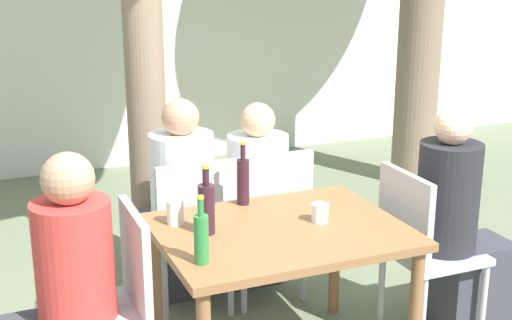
{
  "coord_description": "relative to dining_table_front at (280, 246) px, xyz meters",
  "views": [
    {
      "loc": [
        -1.3,
        -2.83,
        1.99
      ],
      "look_at": [
        0.0,
        0.3,
        0.99
      ],
      "focal_mm": 50.0,
      "sensor_mm": 36.0,
      "label": 1
    }
  ],
  "objects": [
    {
      "name": "green_bottle_2",
      "position": [
        -0.47,
        -0.23,
        0.21
      ],
      "size": [
        0.06,
        0.06,
        0.3
      ],
      "color": "#287A38",
      "rests_on": "dining_table_front"
    },
    {
      "name": "wine_bottle_1",
      "position": [
        -0.04,
        0.37,
        0.22
      ],
      "size": [
        0.06,
        0.06,
        0.33
      ],
      "color": "#331923",
      "rests_on": "dining_table_front"
    },
    {
      "name": "person_seated_0",
      "position": [
        -1.04,
        -0.0,
        -0.1
      ],
      "size": [
        0.57,
        0.33,
        1.21
      ],
      "rotation": [
        0.0,
        0.0,
        -1.57
      ],
      "color": "#383842",
      "rests_on": "ground_plane"
    },
    {
      "name": "person_seated_1",
      "position": [
        1.04,
        -0.0,
        -0.1
      ],
      "size": [
        0.56,
        0.32,
        1.23
      ],
      "rotation": [
        0.0,
        0.0,
        1.57
      ],
      "color": "#383842",
      "rests_on": "ground_plane"
    },
    {
      "name": "wine_bottle_0",
      "position": [
        -0.34,
        0.07,
        0.22
      ],
      "size": [
        0.08,
        0.08,
        0.33
      ],
      "color": "#331923",
      "rests_on": "dining_table_front"
    },
    {
      "name": "cafe_building_wall",
      "position": [
        0.0,
        3.72,
        0.75
      ],
      "size": [
        10.0,
        0.08,
        2.8
      ],
      "color": "silver",
      "rests_on": "ground_plane"
    },
    {
      "name": "person_seated_3",
      "position": [
        0.23,
        0.92,
        -0.13
      ],
      "size": [
        0.36,
        0.58,
        1.16
      ],
      "rotation": [
        0.0,
        0.0,
        3.14
      ],
      "color": "#383842",
      "rests_on": "ground_plane"
    },
    {
      "name": "drinking_glass_0",
      "position": [
        0.21,
        0.0,
        0.14
      ],
      "size": [
        0.08,
        0.08,
        0.09
      ],
      "color": "white",
      "rests_on": "dining_table_front"
    },
    {
      "name": "drinking_glass_1",
      "position": [
        -0.44,
        0.24,
        0.15
      ],
      "size": [
        0.08,
        0.08,
        0.12
      ],
      "color": "silver",
      "rests_on": "dining_table_front"
    },
    {
      "name": "patio_chair_3",
      "position": [
        0.23,
        0.68,
        -0.12
      ],
      "size": [
        0.44,
        0.44,
        0.92
      ],
      "rotation": [
        0.0,
        0.0,
        3.14
      ],
      "color": "#B2B2B7",
      "rests_on": "ground_plane"
    },
    {
      "name": "patio_chair_0",
      "position": [
        -0.81,
        0.0,
        -0.12
      ],
      "size": [
        0.44,
        0.44,
        0.92
      ],
      "rotation": [
        0.0,
        0.0,
        -1.57
      ],
      "color": "#B2B2B7",
      "rests_on": "ground_plane"
    },
    {
      "name": "person_seated_2",
      "position": [
        -0.23,
        0.91,
        -0.1
      ],
      "size": [
        0.36,
        0.58,
        1.22
      ],
      "rotation": [
        0.0,
        0.0,
        3.14
      ],
      "color": "#383842",
      "rests_on": "ground_plane"
    },
    {
      "name": "patio_chair_2",
      "position": [
        -0.23,
        0.68,
        -0.12
      ],
      "size": [
        0.44,
        0.44,
        0.92
      ],
      "rotation": [
        0.0,
        0.0,
        3.14
      ],
      "color": "#B2B2B7",
      "rests_on": "ground_plane"
    },
    {
      "name": "patio_chair_1",
      "position": [
        0.81,
        0.0,
        -0.12
      ],
      "size": [
        0.44,
        0.44,
        0.92
      ],
      "rotation": [
        0.0,
        0.0,
        1.57
      ],
      "color": "#B2B2B7",
      "rests_on": "ground_plane"
    },
    {
      "name": "dining_table_front",
      "position": [
        0.0,
        0.0,
        0.0
      ],
      "size": [
        1.15,
        0.89,
        0.74
      ],
      "color": "brown",
      "rests_on": "ground_plane"
    }
  ]
}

